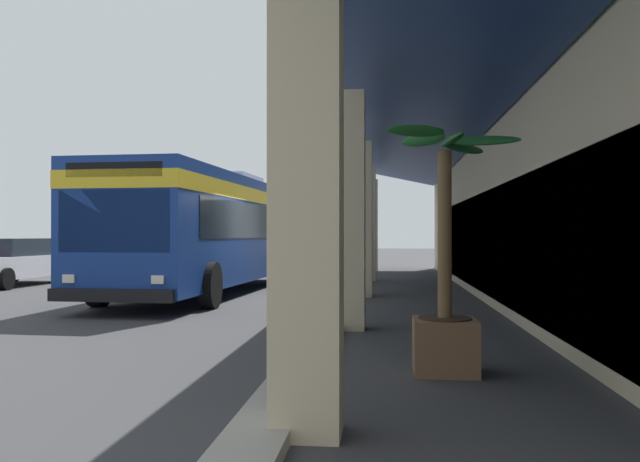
# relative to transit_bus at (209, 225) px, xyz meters

# --- Properties ---
(ground) EXTENTS (120.00, 120.00, 0.00)m
(ground) POSITION_rel_transit_bus_xyz_m (2.20, 9.46, -1.85)
(ground) COLOR #38383A
(curb_strip) EXTENTS (34.52, 0.50, 0.12)m
(curb_strip) POSITION_rel_transit_bus_xyz_m (0.67, 3.86, -1.79)
(curb_strip) COLOR #9E998E
(curb_strip) RESTS_ON ground
(transit_bus) EXTENTS (11.32, 3.19, 3.34)m
(transit_bus) POSITION_rel_transit_bus_xyz_m (0.00, 0.00, 0.00)
(transit_bus) COLOR navy
(transit_bus) RESTS_ON ground
(parked_sedan_white) EXTENTS (4.48, 2.16, 1.47)m
(parked_sedan_white) POSITION_rel_transit_bus_xyz_m (-1.78, -6.81, -1.10)
(parked_sedan_white) COLOR silver
(parked_sedan_white) RESTS_ON ground
(potted_palm) EXTENTS (1.53, 1.57, 2.84)m
(potted_palm) POSITION_rel_transit_bus_xyz_m (9.76, 5.51, -1.05)
(potted_palm) COLOR brown
(potted_palm) RESTS_ON ground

